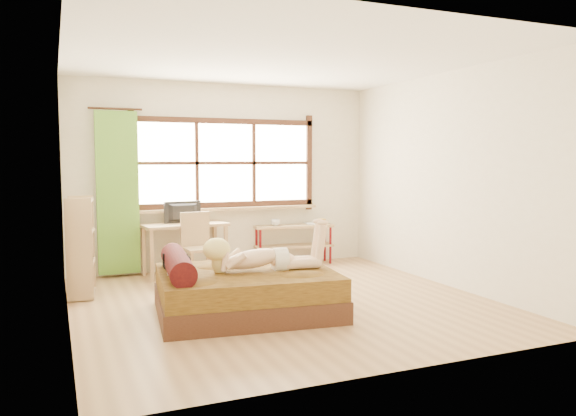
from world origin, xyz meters
name	(u,v)px	position (x,y,z in m)	size (l,w,h in m)	color
floor	(283,302)	(0.00, 0.00, 0.00)	(4.50, 4.50, 0.00)	#9E754C
ceiling	(283,58)	(0.00, 0.00, 2.70)	(4.50, 4.50, 0.00)	white
wall_back	(226,177)	(0.00, 2.25, 1.35)	(4.50, 4.50, 0.00)	silver
wall_front	(399,194)	(0.00, -2.25, 1.35)	(4.50, 4.50, 0.00)	silver
wall_left	(65,186)	(-2.25, 0.00, 1.35)	(4.50, 4.50, 0.00)	silver
wall_right	(448,180)	(2.25, 0.00, 1.35)	(4.50, 4.50, 0.00)	silver
window	(226,166)	(0.00, 2.22, 1.51)	(2.80, 0.16, 1.46)	#FFEDBF
curtain	(118,193)	(-1.55, 2.13, 1.15)	(0.55, 0.10, 2.20)	#4D8624
bed	(242,290)	(-0.57, -0.26, 0.24)	(1.95, 1.63, 0.69)	black
woman	(261,245)	(-0.37, -0.32, 0.72)	(1.26, 0.36, 0.54)	beige
kitten	(175,264)	(-1.24, -0.17, 0.56)	(0.27, 0.11, 0.22)	black
desk	(185,230)	(-0.68, 1.95, 0.62)	(1.19, 0.64, 0.72)	tan
monitor	(184,212)	(-0.68, 2.00, 0.87)	(0.53, 0.07, 0.30)	black
chair	(198,242)	(-0.59, 1.58, 0.50)	(0.44, 0.44, 0.90)	tan
pipe_shelf	(294,235)	(1.03, 2.07, 0.44)	(1.24, 0.43, 0.69)	tan
cup	(275,222)	(0.72, 2.07, 0.66)	(0.13, 0.13, 0.10)	gray
book	(306,224)	(1.22, 2.07, 0.62)	(0.18, 0.25, 0.02)	gray
bookshelf	(81,247)	(-2.08, 1.14, 0.59)	(0.34, 0.53, 1.16)	tan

